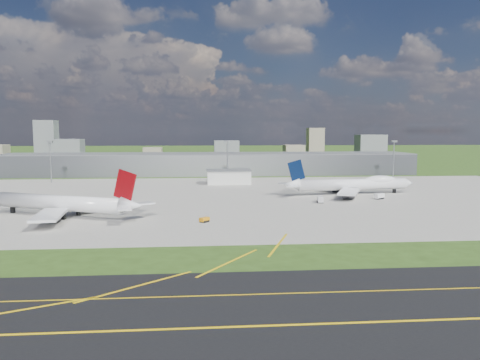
{
  "coord_description": "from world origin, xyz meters",
  "views": [
    {
      "loc": [
        -6.63,
        -183.56,
        32.09
      ],
      "look_at": [
        11.55,
        35.32,
        9.0
      ],
      "focal_mm": 35.0,
      "sensor_mm": 36.0,
      "label": 1
    }
  ],
  "objects": [
    {
      "name": "tree_e",
      "position": [
        70.0,
        275.0,
        5.51
      ],
      "size": [
        7.65,
        7.65,
        9.35
      ],
      "color": "#382314",
      "rests_on": "ground"
    },
    {
      "name": "airliner_red_twin",
      "position": [
        -57.88,
        -6.28,
        5.0
      ],
      "size": [
        64.57,
        48.65,
        18.77
      ],
      "rotation": [
        0.0,
        0.0,
        2.72
      ],
      "color": "white",
      "rests_on": "ground"
    },
    {
      "name": "bldg_c",
      "position": [
        20.0,
        310.0,
        11.0
      ],
      "size": [
        26.0,
        20.0,
        22.0
      ],
      "primitive_type": "cube",
      "color": "slate",
      "rests_on": "ground"
    },
    {
      "name": "mast_west",
      "position": [
        -100.0,
        115.0,
        17.71
      ],
      "size": [
        3.5,
        2.0,
        25.9
      ],
      "color": "gray",
      "rests_on": "ground"
    },
    {
      "name": "mast_center",
      "position": [
        10.0,
        115.0,
        17.71
      ],
      "size": [
        3.5,
        2.0,
        25.9
      ],
      "color": "gray",
      "rests_on": "ground"
    },
    {
      "name": "bldg_e",
      "position": [
        180.0,
        320.0,
        14.0
      ],
      "size": [
        30.0,
        22.0,
        28.0
      ],
      "primitive_type": "cube",
      "color": "slate",
      "rests_on": "ground"
    },
    {
      "name": "apron",
      "position": [
        10.0,
        40.0,
        0.04
      ],
      "size": [
        360.0,
        190.0,
        0.08
      ],
      "primitive_type": "cube",
      "color": "gray",
      "rests_on": "ground"
    },
    {
      "name": "ground",
      "position": [
        0.0,
        150.0,
        0.0
      ],
      "size": [
        1400.0,
        1400.0,
        0.0
      ],
      "primitive_type": "plane",
      "color": "#304D18",
      "rests_on": "ground"
    },
    {
      "name": "van_white_far",
      "position": [
        76.94,
        28.59,
        1.33
      ],
      "size": [
        5.66,
        4.75,
        2.64
      ],
      "rotation": [
        0.0,
        0.0,
        0.55
      ],
      "color": "silver",
      "rests_on": "ground"
    },
    {
      "name": "mast_east",
      "position": [
        120.0,
        115.0,
        17.71
      ],
      "size": [
        3.5,
        2.0,
        25.9
      ],
      "color": "gray",
      "rests_on": "ground"
    },
    {
      "name": "bldg_tall_e",
      "position": [
        140.0,
        410.0,
        18.0
      ],
      "size": [
        20.0,
        18.0,
        36.0
      ],
      "primitive_type": "cube",
      "color": "gray",
      "rests_on": "ground"
    },
    {
      "name": "terminal",
      "position": [
        0.0,
        165.0,
        7.5
      ],
      "size": [
        300.0,
        42.0,
        15.0
      ],
      "primitive_type": "cube",
      "color": "slate",
      "rests_on": "ground"
    },
    {
      "name": "tree_far_e",
      "position": [
        160.0,
        285.0,
        4.53
      ],
      "size": [
        6.3,
        6.3,
        7.7
      ],
      "color": "#382314",
      "rests_on": "ground"
    },
    {
      "name": "tree_w",
      "position": [
        -110.0,
        265.0,
        4.86
      ],
      "size": [
        6.75,
        6.75,
        8.25
      ],
      "color": "#382314",
      "rests_on": "ground"
    },
    {
      "name": "tree_c",
      "position": [
        -20.0,
        280.0,
        5.84
      ],
      "size": [
        8.1,
        8.1,
        9.9
      ],
      "color": "#382314",
      "rests_on": "ground"
    },
    {
      "name": "taxiway",
      "position": [
        0.0,
        -110.0,
        0.03
      ],
      "size": [
        1400.0,
        60.0,
        0.06
      ],
      "primitive_type": "cube",
      "color": "black",
      "rests_on": "ground"
    },
    {
      "name": "tug_yellow",
      "position": [
        -5.69,
        -21.0,
        0.9
      ],
      "size": [
        3.81,
        3.79,
        1.72
      ],
      "rotation": [
        0.0,
        0.0,
        0.78
      ],
      "color": "orange",
      "rests_on": "ground"
    },
    {
      "name": "van_white_near",
      "position": [
        46.44,
        20.37,
        1.41
      ],
      "size": [
        3.22,
        5.87,
        2.81
      ],
      "rotation": [
        0.0,
        0.0,
        1.43
      ],
      "color": "silver",
      "rests_on": "ground"
    },
    {
      "name": "bldg_tall_w",
      "position": [
        -180.0,
        360.0,
        22.0
      ],
      "size": [
        22.0,
        20.0,
        44.0
      ],
      "primitive_type": "cube",
      "color": "slate",
      "rests_on": "ground"
    },
    {
      "name": "airliner_blue_quad",
      "position": [
        69.95,
        46.32,
        5.04
      ],
      "size": [
        69.52,
        54.21,
        18.15
      ],
      "rotation": [
        0.0,
        0.0,
        0.11
      ],
      "color": "white",
      "rests_on": "ground"
    },
    {
      "name": "bldg_w",
      "position": [
        -140.0,
        300.0,
        12.0
      ],
      "size": [
        28.0,
        22.0,
        24.0
      ],
      "primitive_type": "cube",
      "color": "slate",
      "rests_on": "ground"
    },
    {
      "name": "ops_building",
      "position": [
        10.0,
        100.0,
        4.0
      ],
      "size": [
        26.0,
        16.0,
        8.0
      ],
      "primitive_type": "cube",
      "color": "silver",
      "rests_on": "ground"
    },
    {
      "name": "bldg_cw",
      "position": [
        -60.0,
        340.0,
        7.0
      ],
      "size": [
        20.0,
        18.0,
        14.0
      ],
      "primitive_type": "cube",
      "color": "gray",
      "rests_on": "ground"
    },
    {
      "name": "bldg_ce",
      "position": [
        100.0,
        350.0,
        8.0
      ],
      "size": [
        22.0,
        24.0,
        16.0
      ],
      "primitive_type": "cube",
      "color": "gray",
      "rests_on": "ground"
    }
  ]
}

